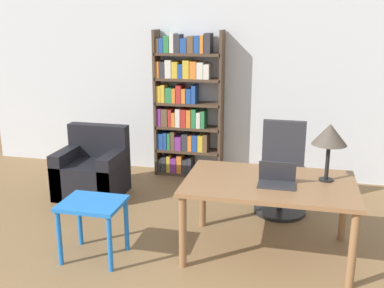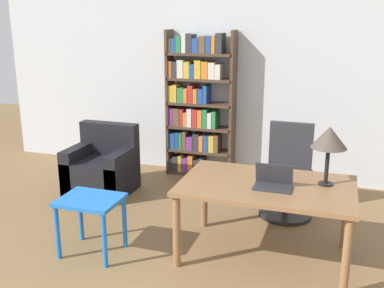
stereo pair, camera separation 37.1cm
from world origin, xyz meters
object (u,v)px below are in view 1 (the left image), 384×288
(armchair, at_px, (93,172))
(office_chair, at_px, (282,173))
(side_table_blue, at_px, (93,212))
(laptop, at_px, (277,180))
(table_lamp, at_px, (330,135))
(desk, at_px, (269,190))
(bookshelf, at_px, (184,105))

(armchair, bearing_deg, office_chair, 1.43)
(side_table_blue, relative_size, armchair, 0.65)
(laptop, xyz_separation_m, office_chair, (0.02, 1.12, -0.32))
(office_chair, xyz_separation_m, armchair, (-2.33, -0.06, -0.16))
(table_lamp, xyz_separation_m, side_table_blue, (-2.06, -0.60, -0.70))
(desk, distance_m, laptop, 0.17)
(armchair, xyz_separation_m, bookshelf, (0.93, 1.02, 0.70))
(side_table_blue, bearing_deg, laptop, 12.97)
(office_chair, bearing_deg, laptop, -90.77)
(desk, height_order, office_chair, office_chair)
(side_table_blue, bearing_deg, table_lamp, 16.16)
(table_lamp, bearing_deg, office_chair, 115.05)
(side_table_blue, height_order, bookshelf, bookshelf)
(laptop, height_order, armchair, laptop)
(armchair, bearing_deg, desk, -23.67)
(laptop, distance_m, office_chair, 1.17)
(table_lamp, height_order, side_table_blue, table_lamp)
(laptop, distance_m, bookshelf, 2.51)
(laptop, bearing_deg, armchair, 155.27)
(office_chair, bearing_deg, armchair, -178.57)
(side_table_blue, xyz_separation_m, bookshelf, (0.24, 2.46, 0.54))
(office_chair, distance_m, bookshelf, 1.78)
(table_lamp, bearing_deg, bookshelf, 134.34)
(table_lamp, bearing_deg, armchair, 162.96)
(office_chair, relative_size, bookshelf, 0.51)
(laptop, relative_size, office_chair, 0.32)
(desk, relative_size, bookshelf, 0.77)
(table_lamp, xyz_separation_m, armchair, (-2.75, 0.84, -0.85))
(table_lamp, xyz_separation_m, bookshelf, (-1.82, 1.86, -0.15))
(office_chair, bearing_deg, desk, -94.37)
(desk, height_order, bookshelf, bookshelf)
(desk, relative_size, table_lamp, 2.90)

